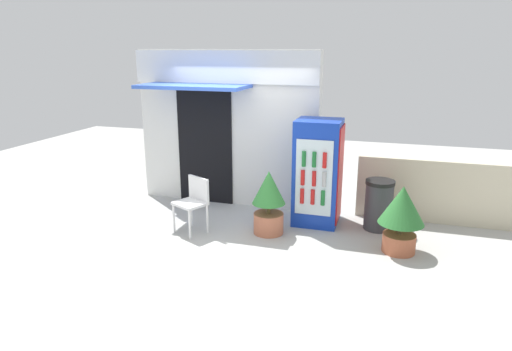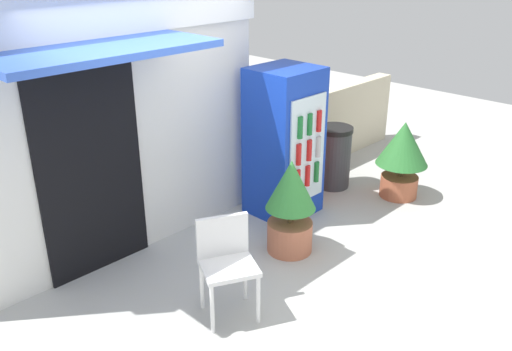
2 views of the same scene
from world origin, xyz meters
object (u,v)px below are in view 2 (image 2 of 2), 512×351
(drink_cooler, at_px, (285,143))
(trash_bin, at_px, (334,157))
(potted_plant_near_shop, at_px, (291,203))
(potted_plant_curbside, at_px, (402,152))
(plastic_chair, at_px, (226,258))

(drink_cooler, xyz_separation_m, trash_bin, (0.98, 0.02, -0.45))
(potted_plant_near_shop, height_order, potted_plant_curbside, potted_plant_near_shop)
(potted_plant_curbside, xyz_separation_m, trash_bin, (-0.33, 0.79, -0.18))
(drink_cooler, distance_m, potted_plant_near_shop, 0.97)
(trash_bin, bearing_deg, potted_plant_curbside, -67.25)
(potted_plant_near_shop, xyz_separation_m, potted_plant_curbside, (1.95, -0.12, 0.04))
(trash_bin, bearing_deg, plastic_chair, -161.07)
(potted_plant_curbside, distance_m, trash_bin, 0.87)
(plastic_chair, distance_m, trash_bin, 2.92)
(plastic_chair, bearing_deg, potted_plant_curbside, 2.95)
(potted_plant_near_shop, height_order, trash_bin, potted_plant_near_shop)
(drink_cooler, height_order, plastic_chair, drink_cooler)
(potted_plant_near_shop, bearing_deg, trash_bin, 22.46)
(trash_bin, bearing_deg, drink_cooler, -178.98)
(plastic_chair, xyz_separation_m, potted_plant_near_shop, (1.14, 0.28, 0.02))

